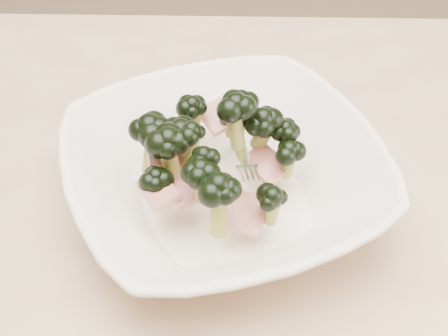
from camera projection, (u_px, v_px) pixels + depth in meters
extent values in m
cube|color=tan|center=(173.00, 237.00, 0.63)|extent=(1.20, 0.80, 0.04)
imported|color=white|center=(224.00, 178.00, 0.61)|extent=(0.39, 0.39, 0.07)
cylinder|color=olive|center=(272.00, 212.00, 0.56)|extent=(0.01, 0.02, 0.03)
ellipsoid|color=black|center=(273.00, 196.00, 0.55)|extent=(0.03, 0.03, 0.03)
cylinder|color=olive|center=(193.00, 125.00, 0.64)|extent=(0.02, 0.02, 0.04)
ellipsoid|color=black|center=(192.00, 105.00, 0.62)|extent=(0.03, 0.03, 0.03)
cylinder|color=olive|center=(262.00, 137.00, 0.61)|extent=(0.02, 0.02, 0.04)
ellipsoid|color=black|center=(263.00, 119.00, 0.60)|extent=(0.04, 0.04, 0.03)
cylinder|color=olive|center=(201.00, 189.00, 0.55)|extent=(0.02, 0.02, 0.04)
ellipsoid|color=black|center=(201.00, 169.00, 0.54)|extent=(0.03, 0.03, 0.03)
cylinder|color=olive|center=(284.00, 146.00, 0.62)|extent=(0.02, 0.02, 0.04)
ellipsoid|color=black|center=(286.00, 128.00, 0.61)|extent=(0.03, 0.03, 0.02)
cylinder|color=olive|center=(170.00, 163.00, 0.59)|extent=(0.02, 0.03, 0.05)
ellipsoid|color=black|center=(168.00, 139.00, 0.56)|extent=(0.04, 0.04, 0.03)
cylinder|color=olive|center=(182.00, 148.00, 0.60)|extent=(0.02, 0.02, 0.04)
ellipsoid|color=black|center=(181.00, 131.00, 0.59)|extent=(0.04, 0.04, 0.03)
cylinder|color=olive|center=(152.00, 152.00, 0.61)|extent=(0.03, 0.02, 0.06)
ellipsoid|color=black|center=(149.00, 126.00, 0.58)|extent=(0.04, 0.04, 0.03)
cylinder|color=olive|center=(288.00, 164.00, 0.61)|extent=(0.02, 0.02, 0.03)
ellipsoid|color=black|center=(289.00, 150.00, 0.60)|extent=(0.03, 0.03, 0.03)
cylinder|color=olive|center=(204.00, 173.00, 0.56)|extent=(0.02, 0.02, 0.04)
ellipsoid|color=black|center=(204.00, 155.00, 0.54)|extent=(0.03, 0.03, 0.02)
cylinder|color=olive|center=(241.00, 121.00, 0.64)|extent=(0.02, 0.02, 0.04)
ellipsoid|color=black|center=(241.00, 100.00, 0.63)|extent=(0.04, 0.04, 0.03)
cylinder|color=olive|center=(229.00, 124.00, 0.65)|extent=(0.02, 0.02, 0.03)
ellipsoid|color=black|center=(229.00, 111.00, 0.64)|extent=(0.03, 0.03, 0.03)
cylinder|color=olive|center=(235.00, 128.00, 0.60)|extent=(0.02, 0.02, 0.05)
ellipsoid|color=black|center=(236.00, 104.00, 0.58)|extent=(0.04, 0.04, 0.03)
cylinder|color=olive|center=(219.00, 211.00, 0.54)|extent=(0.02, 0.02, 0.05)
ellipsoid|color=black|center=(219.00, 185.00, 0.52)|extent=(0.04, 0.04, 0.03)
cylinder|color=olive|center=(158.00, 193.00, 0.58)|extent=(0.02, 0.02, 0.03)
ellipsoid|color=black|center=(156.00, 177.00, 0.57)|extent=(0.03, 0.03, 0.03)
cylinder|color=olive|center=(160.00, 154.00, 0.61)|extent=(0.01, 0.01, 0.03)
ellipsoid|color=black|center=(158.00, 137.00, 0.60)|extent=(0.03, 0.03, 0.02)
cylinder|color=olive|center=(192.00, 147.00, 0.58)|extent=(0.02, 0.01, 0.04)
ellipsoid|color=black|center=(192.00, 130.00, 0.57)|extent=(0.03, 0.03, 0.02)
cube|color=maroon|center=(179.00, 133.00, 0.64)|extent=(0.04, 0.05, 0.02)
cube|color=maroon|center=(218.00, 117.00, 0.65)|extent=(0.05, 0.05, 0.02)
cube|color=maroon|center=(248.00, 213.00, 0.58)|extent=(0.05, 0.05, 0.02)
cube|color=maroon|center=(158.00, 190.00, 0.56)|extent=(0.05, 0.05, 0.01)
cube|color=maroon|center=(266.00, 164.00, 0.61)|extent=(0.05, 0.05, 0.02)
cube|color=maroon|center=(193.00, 189.00, 0.57)|extent=(0.06, 0.05, 0.01)
cube|color=maroon|center=(172.00, 167.00, 0.60)|extent=(0.05, 0.04, 0.03)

